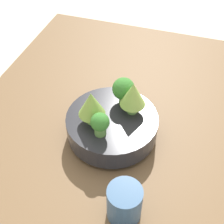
{
  "coord_description": "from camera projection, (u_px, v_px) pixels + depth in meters",
  "views": [
    {
      "loc": [
        -0.55,
        -0.2,
        0.67
      ],
      "look_at": [
        -0.04,
        -0.04,
        0.12
      ],
      "focal_mm": 50.0,
      "sensor_mm": 36.0,
      "label": 1
    }
  ],
  "objects": [
    {
      "name": "romanesco_piece_near",
      "position": [
        133.0,
        94.0,
        0.76
      ],
      "size": [
        0.06,
        0.06,
        0.09
      ],
      "color": "#7AB256",
      "rests_on": "bowl"
    },
    {
      "name": "broccoli_floret_left",
      "position": [
        100.0,
        124.0,
        0.73
      ],
      "size": [
        0.05,
        0.05,
        0.06
      ],
      "color": "#609347",
      "rests_on": "bowl"
    },
    {
      "name": "table",
      "position": [
        104.0,
        127.0,
        0.88
      ],
      "size": [
        1.07,
        0.77,
        0.03
      ],
      "color": "brown",
      "rests_on": "ground_plane"
    },
    {
      "name": "bowl",
      "position": [
        112.0,
        125.0,
        0.81
      ],
      "size": [
        0.24,
        0.24,
        0.07
      ],
      "color": "#28282D",
      "rests_on": "table"
    },
    {
      "name": "romanesco_piece_far",
      "position": [
        91.0,
        105.0,
        0.74
      ],
      "size": [
        0.07,
        0.07,
        0.09
      ],
      "color": "#6BA34C",
      "rests_on": "bowl"
    },
    {
      "name": "ground_plane",
      "position": [
        104.0,
        131.0,
        0.89
      ],
      "size": [
        6.0,
        6.0,
        0.0
      ],
      "primitive_type": "plane",
      "color": "beige"
    },
    {
      "name": "broccoli_floret_right",
      "position": [
        123.0,
        89.0,
        0.8
      ],
      "size": [
        0.06,
        0.06,
        0.08
      ],
      "color": "#6BA34C",
      "rests_on": "bowl"
    },
    {
      "name": "cup",
      "position": [
        124.0,
        203.0,
        0.65
      ],
      "size": [
        0.07,
        0.07,
        0.09
      ],
      "color": "#33567F",
      "rests_on": "table"
    }
  ]
}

